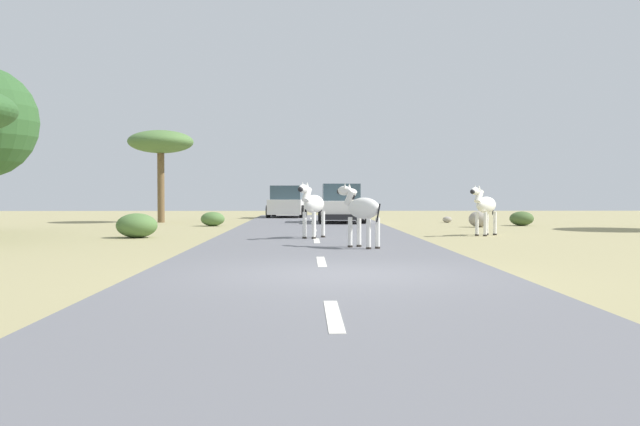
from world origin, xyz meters
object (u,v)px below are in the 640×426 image
Objects in this scene: rock_0 at (479,219)px; zebra_1 at (361,209)px; zebra_0 at (313,205)px; tree_2 at (161,143)px; bush_2 at (213,219)px; car_0 at (287,203)px; rock_1 at (447,220)px; bush_1 at (522,219)px; zebra_2 at (485,206)px; car_1 at (341,205)px; bush_0 at (137,226)px.

zebra_1 is at bearing -115.98° from rock_0.
tree_2 is (-6.99, 12.86, 2.68)m from zebra_0.
car_0 is at bearing 74.30° from bush_2.
tree_2 reaches higher than zebra_0.
zebra_1 is at bearing -108.09° from rock_1.
tree_2 is at bearing 166.61° from bush_1.
zebra_1 is at bearing 91.16° from zebra_2.
car_0 is 4.50× the size of bush_2.
car_1 reaches higher than rock_1.
tree_2 is 16.64m from bush_1.
zebra_1 is 0.36× the size of car_1.
car_1 is 12.45m from bush_0.
zebra_2 is at bearing 113.33° from car_1.
tree_2 reaches higher than bush_0.
bush_0 is at bearing -136.22° from rock_1.
zebra_0 is 1.65× the size of bush_2.
zebra_0 is 1.05× the size of zebra_1.
tree_2 is (-8.11, 16.58, 2.73)m from zebra_1.
bush_1 is at bearing 31.03° from rock_0.
zebra_0 is 0.38× the size of car_1.
zebra_0 is at bearing 83.17° from car_1.
zebra_0 is 1.31× the size of bush_0.
car_1 is at bearing 161.65° from bush_1.
car_1 is at bearing 54.76° from zebra_1.
zebra_0 is at bearing 72.55° from zebra_1.
car_0 is at bearing 77.14° from bush_0.
rock_0 reaches higher than bush_2.
bush_0 is (-4.10, -17.94, -0.47)m from car_0.
zebra_0 is 2.00× the size of rock_0.
car_1 is 4.33× the size of bush_1.
zebra_0 reaches higher than zebra_2.
zebra_2 is 1.98× the size of rock_0.
zebra_1 reaches higher than bush_2.
bush_2 is at bearing 77.95° from zebra_1.
rock_1 is at bearing 127.66° from bush_1.
zebra_2 reaches higher than bush_0.
car_1 is 5.33× the size of rock_0.
zebra_0 is at bearing -11.61° from bush_0.
car_0 is 10.18m from rock_1.
car_0 is at bearing -29.61° from zebra_2.
car_0 is at bearing 61.68° from zebra_1.
car_1 is at bearing 57.27° from bush_0.
zebra_0 is at bearing -61.48° from tree_2.
rock_0 is at bearing 145.01° from car_1.
zebra_2 is 10.41m from rock_1.
zebra_1 is at bearing 89.02° from car_1.
bush_2 is at bearing 2.58° from zebra_2.
bush_2 is at bearing -52.97° from tree_2.
car_1 is 8.94m from tree_2.
bush_2 is (2.92, -3.86, -3.41)m from tree_2.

